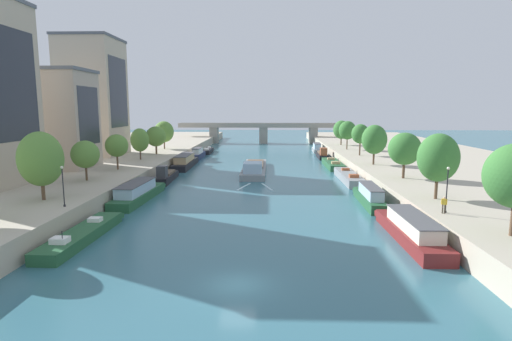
{
  "coord_description": "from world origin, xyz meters",
  "views": [
    {
      "loc": [
        2.18,
        -26.82,
        12.13
      ],
      "look_at": [
        0.0,
        38.39,
        2.13
      ],
      "focal_mm": 28.88,
      "sensor_mm": 36.0,
      "label": 1
    }
  ],
  "objects": [
    {
      "name": "ground_plane",
      "position": [
        0.0,
        0.0,
        0.0
      ],
      "size": [
        400.0,
        400.0,
        0.0
      ],
      "primitive_type": "plane",
      "color": "#336675"
    },
    {
      "name": "quay_left",
      "position": [
        -35.02,
        55.0,
        1.16
      ],
      "size": [
        36.0,
        170.0,
        2.33
      ],
      "primitive_type": "cube",
      "color": "#B2A893",
      "rests_on": "ground"
    },
    {
      "name": "quay_right",
      "position": [
        35.02,
        55.0,
        1.16
      ],
      "size": [
        36.0,
        170.0,
        2.33
      ],
      "primitive_type": "cube",
      "color": "#B2A893",
      "rests_on": "ground"
    },
    {
      "name": "barge_midriver",
      "position": [
        -0.71,
        49.98,
        0.83
      ],
      "size": [
        4.29,
        22.82,
        2.74
      ],
      "color": "gray",
      "rests_on": "ground"
    },
    {
      "name": "wake_behind_barge",
      "position": [
        -0.0,
        35.63,
        0.01
      ],
      "size": [
        5.6,
        5.87,
        0.03
      ],
      "color": "#A5D1DB",
      "rests_on": "ground"
    },
    {
      "name": "moored_boat_left_lone",
      "position": [
        -15.08,
        9.33,
        0.53
      ],
      "size": [
        2.83,
        14.1,
        2.11
      ],
      "color": "#235633",
      "rests_on": "ground"
    },
    {
      "name": "moored_boat_left_far",
      "position": [
        -15.15,
        25.68,
        1.05
      ],
      "size": [
        3.47,
        14.98,
        2.52
      ],
      "color": "#235633",
      "rests_on": "ground"
    },
    {
      "name": "moored_boat_left_upstream",
      "position": [
        -14.91,
        39.85,
        0.89
      ],
      "size": [
        2.28,
        10.9,
        3.0
      ],
      "color": "black",
      "rests_on": "ground"
    },
    {
      "name": "moored_boat_left_midway",
      "position": [
        -15.18,
        56.45,
        1.13
      ],
      "size": [
        3.19,
        16.3,
        2.71
      ],
      "color": "black",
      "rests_on": "ground"
    },
    {
      "name": "moored_boat_left_downstream",
      "position": [
        -15.05,
        71.21,
        1.08
      ],
      "size": [
        2.05,
        10.01,
        2.58
      ],
      "color": "#1E284C",
      "rests_on": "ground"
    },
    {
      "name": "moored_boat_left_second",
      "position": [
        -14.47,
        83.08,
        0.58
      ],
      "size": [
        2.05,
        10.42,
        2.19
      ],
      "color": "black",
      "rests_on": "ground"
    },
    {
      "name": "moored_boat_right_end",
      "position": [
        15.2,
        10.15,
        1.05
      ],
      "size": [
        2.87,
        14.76,
        2.51
      ],
      "color": "maroon",
      "rests_on": "ground"
    },
    {
      "name": "moored_boat_right_near",
      "position": [
        14.8,
        24.36,
        1.06
      ],
      "size": [
        2.28,
        12.33,
        2.54
      ],
      "color": "#235633",
      "rests_on": "ground"
    },
    {
      "name": "moored_boat_right_downstream",
      "position": [
        15.41,
        41.55,
        0.68
      ],
      "size": [
        2.71,
        15.62,
        2.4
      ],
      "color": "gray",
      "rests_on": "ground"
    },
    {
      "name": "moored_boat_right_midway",
      "position": [
        15.21,
        57.77,
        0.62
      ],
      "size": [
        3.05,
        14.46,
        2.28
      ],
      "color": "#235633",
      "rests_on": "ground"
    },
    {
      "name": "moored_boat_right_lone",
      "position": [
        14.89,
        72.89,
        0.84
      ],
      "size": [
        2.34,
        11.17,
        2.77
      ],
      "color": "black",
      "rests_on": "ground"
    },
    {
      "name": "moored_boat_right_far",
      "position": [
        15.19,
        86.96,
        1.02
      ],
      "size": [
        2.48,
        10.88,
        2.46
      ],
      "color": "gray",
      "rests_on": "ground"
    },
    {
      "name": "tree_left_second",
      "position": [
        -22.06,
        15.57,
        6.75
      ],
      "size": [
        4.6,
        4.6,
        7.33
      ],
      "color": "brown",
      "rests_on": "quay_left"
    },
    {
      "name": "tree_left_distant",
      "position": [
        -22.68,
        27.48,
        5.89
      ],
      "size": [
        3.72,
        3.72,
        5.43
      ],
      "color": "brown",
      "rests_on": "quay_left"
    },
    {
      "name": "tree_left_by_lamp",
      "position": [
        -22.14,
        37.56,
        6.14
      ],
      "size": [
        3.58,
        3.58,
        5.62
      ],
      "color": "brown",
      "rests_on": "quay_left"
    },
    {
      "name": "tree_left_past_mid",
      "position": [
        -22.43,
        50.25,
        6.05
      ],
      "size": [
        3.46,
        3.46,
        5.93
      ],
      "color": "brown",
      "rests_on": "quay_left"
    },
    {
      "name": "tree_left_third",
      "position": [
        -22.04,
        59.9,
        6.05
      ],
      "size": [
        4.25,
        4.25,
        5.86
      ],
      "color": "brown",
      "rests_on": "quay_left"
    },
    {
      "name": "tree_left_end_of_row",
      "position": [
        -23.06,
        70.73,
        6.42
      ],
      "size": [
        4.63,
        4.63,
        6.61
      ],
      "color": "brown",
      "rests_on": "quay_left"
    },
    {
      "name": "tree_right_by_lamp",
      "position": [
        20.22,
        17.5,
        6.82
      ],
      "size": [
        4.33,
        4.33,
        7.1
      ],
      "color": "brown",
      "rests_on": "quay_right"
    },
    {
      "name": "tree_right_distant",
      "position": [
        20.94,
        30.75,
        6.45
      ],
      "size": [
        4.49,
        4.49,
        6.39
      ],
      "color": "brown",
      "rests_on": "quay_right"
    },
    {
      "name": "tree_right_midway",
      "position": [
        20.23,
        44.73,
        6.67
      ],
      "size": [
        4.31,
        4.31,
        6.88
      ],
      "color": "brown",
      "rests_on": "quay_right"
    },
    {
      "name": "tree_right_nearest",
      "position": [
        20.82,
        58.58,
        6.77
      ],
      "size": [
        3.61,
        3.61,
        6.46
      ],
      "color": "brown",
      "rests_on": "quay_right"
    },
    {
      "name": "tree_right_third",
      "position": [
        20.43,
        70.77,
        6.83
      ],
      "size": [
        4.04,
        4.04,
        6.68
      ],
      "color": "brown",
      "rests_on": "quay_right"
    },
    {
      "name": "tree_right_end_of_row",
      "position": [
        21.07,
        82.68,
        6.35
      ],
      "size": [
        4.27,
        4.27,
        6.45
      ],
      "color": "brown",
      "rests_on": "quay_right"
    },
    {
      "name": "lamppost_left_bank",
      "position": [
        -18.32,
        12.65,
        4.59
      ],
      "size": [
        0.28,
        0.28,
        4.1
      ],
      "color": "black",
      "rests_on": "quay_left"
    },
    {
      "name": "lamppost_right_bank",
      "position": [
        18.76,
        11.44,
        4.73
      ],
      "size": [
        0.28,
        0.28,
        4.37
      ],
      "color": "black",
      "rests_on": "quay_right"
    },
    {
      "name": "building_left_far_end",
      "position": [
        -34.07,
        39.16,
        10.31
      ],
      "size": [
        14.52,
        9.54,
        15.93
      ],
      "color": "#A89989",
      "rests_on": "quay_left"
    },
    {
      "name": "building_left_tall",
      "position": [
        -34.07,
        57.64,
        14.27
      ],
      "size": [
        10.95,
        12.27,
        23.84
      ],
      "color": "#B2A38E",
      "rests_on": "quay_left"
    },
    {
      "name": "bridge_far",
      "position": [
        0.0,
        114.66,
        4.36
      ],
      "size": [
        58.04,
        4.4,
        6.9
      ],
      "color": "gray",
      "rests_on": "ground"
    },
    {
      "name": "person_on_quay",
      "position": [
        18.47,
        11.16,
        3.26
      ],
      "size": [
        0.48,
        0.33,
        1.62
      ],
      "color": "#473D33",
      "rests_on": "quay_right"
    }
  ]
}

